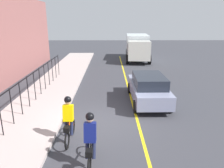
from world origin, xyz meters
TOP-DOWN VIEW (x-y plane):
  - ground_plane at (0.00, 0.00)m, footprint 80.00×80.00m
  - lane_line_centre at (0.00, -1.60)m, footprint 36.00×0.12m
  - sidewalk at (0.00, 3.40)m, footprint 40.00×3.20m
  - iron_fence at (1.00, 3.80)m, footprint 14.46×0.04m
  - cyclist_lead at (-1.67, 1.18)m, footprint 1.71×0.37m
  - cyclist_follow at (-3.08, 0.26)m, footprint 1.71×0.37m
  - patrol_sedan at (2.43, -2.47)m, footprint 4.42×1.96m
  - box_truck_background at (15.63, -3.50)m, footprint 6.85×2.88m
  - traffic_cone_near at (-0.23, 1.43)m, footprint 0.36×0.36m

SIDE VIEW (x-z plane):
  - ground_plane at x=0.00m, z-range 0.00..0.00m
  - lane_line_centre at x=0.00m, z-range 0.00..0.01m
  - sidewalk at x=0.00m, z-range 0.00..0.15m
  - traffic_cone_near at x=-0.23m, z-range 0.00..0.64m
  - patrol_sedan at x=2.43m, z-range 0.03..1.61m
  - cyclist_lead at x=-1.67m, z-range 0.00..1.82m
  - cyclist_follow at x=-3.08m, z-range 0.00..1.82m
  - iron_fence at x=1.00m, z-range 0.42..2.02m
  - box_truck_background at x=15.63m, z-range 0.16..2.94m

